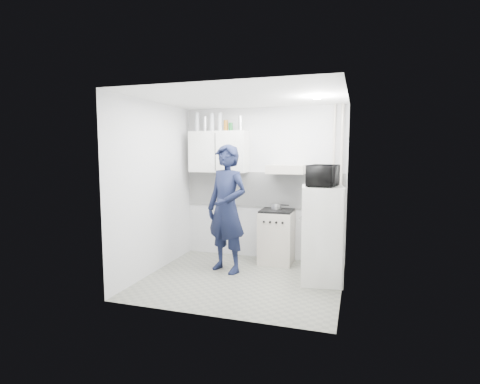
% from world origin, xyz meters
% --- Properties ---
extents(floor, '(2.80, 2.80, 0.00)m').
position_xyz_m(floor, '(0.00, 0.00, 0.00)').
color(floor, slate).
rests_on(floor, ground).
extents(ceiling, '(2.80, 2.80, 0.00)m').
position_xyz_m(ceiling, '(0.00, 0.00, 2.60)').
color(ceiling, white).
rests_on(ceiling, wall_back).
extents(wall_back, '(2.80, 0.00, 2.80)m').
position_xyz_m(wall_back, '(0.00, 1.25, 1.30)').
color(wall_back, silver).
rests_on(wall_back, floor).
extents(wall_left, '(0.00, 2.60, 2.60)m').
position_xyz_m(wall_left, '(-1.40, 0.00, 1.30)').
color(wall_left, silver).
rests_on(wall_left, floor).
extents(wall_right, '(0.00, 2.60, 2.60)m').
position_xyz_m(wall_right, '(1.40, 0.00, 1.30)').
color(wall_right, silver).
rests_on(wall_right, floor).
extents(person, '(0.84, 0.70, 1.96)m').
position_xyz_m(person, '(-0.35, 0.33, 0.98)').
color(person, black).
rests_on(person, floor).
extents(stove, '(0.54, 0.54, 0.87)m').
position_xyz_m(stove, '(0.30, 1.00, 0.43)').
color(stove, '#B9B0A0').
rests_on(stove, floor).
extents(fridge, '(0.65, 0.65, 1.37)m').
position_xyz_m(fridge, '(1.10, 0.27, 0.69)').
color(fridge, white).
rests_on(fridge, floor).
extents(stove_top, '(0.52, 0.52, 0.03)m').
position_xyz_m(stove_top, '(0.30, 1.00, 0.88)').
color(stove_top, black).
rests_on(stove_top, stove).
extents(saucepan, '(0.17, 0.17, 0.09)m').
position_xyz_m(saucepan, '(0.27, 1.06, 0.94)').
color(saucepan, silver).
rests_on(saucepan, stove_top).
extents(microwave, '(0.58, 0.43, 0.30)m').
position_xyz_m(microwave, '(1.10, 0.27, 1.52)').
color(microwave, black).
rests_on(microwave, fridge).
extents(bottle_a, '(0.08, 0.08, 0.33)m').
position_xyz_m(bottle_a, '(-1.16, 1.07, 2.37)').
color(bottle_a, '#B2B7BC').
rests_on(bottle_a, upper_cabinet).
extents(bottle_b, '(0.07, 0.07, 0.26)m').
position_xyz_m(bottle_b, '(-1.00, 1.07, 2.33)').
color(bottle_b, silver).
rests_on(bottle_b, upper_cabinet).
extents(bottle_c, '(0.07, 0.07, 0.31)m').
position_xyz_m(bottle_c, '(-0.87, 1.07, 2.35)').
color(bottle_c, '#B2B7BC').
rests_on(bottle_c, upper_cabinet).
extents(bottle_d, '(0.07, 0.07, 0.31)m').
position_xyz_m(bottle_d, '(-0.72, 1.07, 2.35)').
color(bottle_d, '#B2B7BC').
rests_on(bottle_d, upper_cabinet).
extents(canister_a, '(0.07, 0.07, 0.18)m').
position_xyz_m(canister_a, '(-0.62, 1.07, 2.29)').
color(canister_a, brown).
rests_on(canister_a, upper_cabinet).
extents(canister_b, '(0.07, 0.07, 0.14)m').
position_xyz_m(canister_b, '(-0.53, 1.07, 2.27)').
color(canister_b, '#144C1E').
rests_on(canister_b, upper_cabinet).
extents(bottle_e, '(0.06, 0.06, 0.25)m').
position_xyz_m(bottle_e, '(-0.36, 1.07, 2.33)').
color(bottle_e, silver).
rests_on(bottle_e, upper_cabinet).
extents(upper_cabinet, '(1.00, 0.35, 0.70)m').
position_xyz_m(upper_cabinet, '(-0.75, 1.07, 1.85)').
color(upper_cabinet, white).
rests_on(upper_cabinet, wall_back).
extents(range_hood, '(0.60, 0.50, 0.14)m').
position_xyz_m(range_hood, '(0.45, 1.00, 1.57)').
color(range_hood, '#B9B0A0').
rests_on(range_hood, wall_back).
extents(backsplash, '(2.74, 0.03, 0.60)m').
position_xyz_m(backsplash, '(0.00, 1.24, 1.20)').
color(backsplash, white).
rests_on(backsplash, wall_back).
extents(pipe_a, '(0.05, 0.05, 2.60)m').
position_xyz_m(pipe_a, '(1.30, 1.17, 1.30)').
color(pipe_a, '#B9B0A0').
rests_on(pipe_a, floor).
extents(pipe_b, '(0.04, 0.04, 2.60)m').
position_xyz_m(pipe_b, '(1.18, 1.17, 1.30)').
color(pipe_b, '#B9B0A0').
rests_on(pipe_b, floor).
extents(ceiling_spot_fixture, '(0.10, 0.10, 0.02)m').
position_xyz_m(ceiling_spot_fixture, '(1.00, 0.20, 2.57)').
color(ceiling_spot_fixture, white).
rests_on(ceiling_spot_fixture, ceiling).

